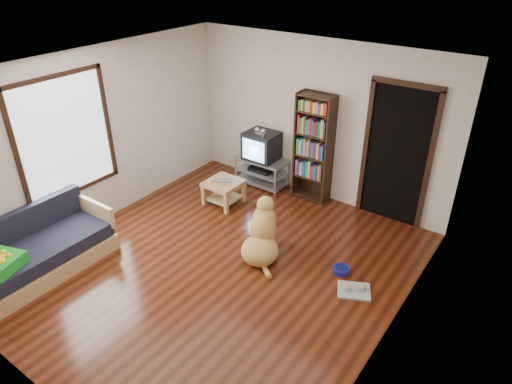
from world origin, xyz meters
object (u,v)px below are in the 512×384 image
Objects in this scene: dog_bowl at (341,270)px; grey_rag at (354,291)px; tv_stand at (262,170)px; sofa at (42,252)px; crt_tv at (262,145)px; coffee_table at (224,188)px; laptop at (222,182)px; dog at (262,236)px; bookshelf at (314,143)px.

dog_bowl is 0.55× the size of grey_rag.
sofa is at bearing -105.02° from tv_stand.
sofa is (-0.97, -3.65, -0.48)m from crt_tv.
tv_stand reaches higher than dog_bowl.
sofa is 3.27× the size of coffee_table.
coffee_table reaches higher than grey_rag.
grey_rag is (0.30, -0.25, -0.03)m from dog_bowl.
grey_rag is 4.06m from sofa.
coffee_table is (-0.12, -0.91, 0.01)m from tv_stand.
grey_rag is at bearing -15.82° from coffee_table.
grey_rag is at bearing -33.05° from tv_stand.
dog is (1.31, -0.76, -0.11)m from laptop.
grey_rag is 3.17m from crt_tv.
dog_bowl is 0.39m from grey_rag.
bookshelf reaches higher than dog.
crt_tv is at bearing 75.07° from sofa.
dog reaches higher than laptop.
laptop is 1.03m from crt_tv.
dog is at bearing -82.22° from bookshelf.
crt_tv is at bearing -175.68° from bookshelf.
coffee_table is (0.86, 2.72, 0.02)m from sofa.
coffee_table is (-2.39, 0.51, 0.24)m from dog_bowl.
dog_bowl is at bearing -32.46° from crt_tv.
coffee_table is at bearing -97.36° from tv_stand.
grey_rag is 0.22× the size of sofa.
dog is (-1.38, -0.02, 0.28)m from grey_rag.
grey_rag is at bearing -48.55° from laptop.
bookshelf is (0.95, 0.07, 0.26)m from crt_tv.
bookshelf is 1.63m from coffee_table.
laptop is at bearing 150.05° from dog.
tv_stand is at bearing 125.11° from dog.
crt_tv reaches higher than coffee_table.
dog is (-1.08, -0.27, 0.26)m from dog_bowl.
dog is (1.31, -0.79, 0.02)m from coffee_table.
dog is at bearing -55.23° from crt_tv.
laptop is 0.16× the size of bookshelf.
sofa reaches higher than grey_rag.
coffee_table is 0.61× the size of dog.
bookshelf reaches higher than grey_rag.
dog is (0.25, -1.79, -0.70)m from bookshelf.
dog_bowl is 2.70m from tv_stand.
tv_stand is at bearing 74.98° from sofa.
sofa is 2.85m from coffee_table.
dog_bowl reaches higher than grey_rag.
dog_bowl is at bearing -48.89° from bookshelf.
dog is at bearing -179.04° from grey_rag.
laptop reaches higher than dog_bowl.
dog_bowl is 1.15m from dog.
coffee_table is at bearing 72.52° from sofa.
bookshelf is (-1.33, 1.52, 0.96)m from dog_bowl.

